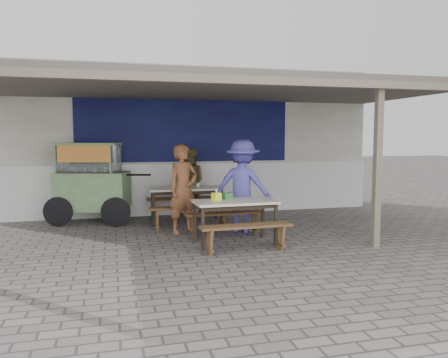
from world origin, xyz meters
TOP-DOWN VIEW (x-y plane):
  - ground at (0.00, 0.00)m, footprint 60.00×60.00m
  - back_wall at (-0.00, 3.58)m, footprint 9.00×1.28m
  - warung_roof at (0.02, 0.90)m, footprint 9.00×4.21m
  - table_left at (-0.36, 1.94)m, footprint 1.56×0.71m
  - bench_left_street at (-0.39, 1.26)m, footprint 1.65×0.34m
  - bench_left_wall at (-0.34, 2.62)m, footprint 1.65×0.34m
  - table_right at (0.12, -0.14)m, footprint 1.40×0.76m
  - bench_right_street at (0.14, -0.75)m, footprint 1.49×0.32m
  - bench_right_wall at (0.10, 0.46)m, footprint 1.49×0.32m
  - vendor_cart at (-2.32, 2.39)m, footprint 2.19×1.24m
  - patron_street_side at (-0.59, 0.95)m, footprint 0.73×0.62m
  - patron_wall_side at (-0.15, 2.75)m, footprint 0.87×0.74m
  - patron_right_table at (0.53, 0.77)m, footprint 1.32×1.17m
  - tissue_box at (-0.18, -0.05)m, footprint 0.17×0.17m
  - donation_box at (0.05, 0.04)m, footprint 0.19×0.15m
  - condiment_jar at (-0.08, 2.07)m, footprint 0.07×0.07m
  - condiment_bowl at (-0.56, 2.09)m, footprint 0.26×0.26m

SIDE VIEW (x-z plane):
  - ground at x=0.00m, z-range 0.00..0.00m
  - bench_right_street at x=0.14m, z-range 0.11..0.56m
  - bench_right_wall at x=0.10m, z-range 0.11..0.56m
  - bench_left_street at x=-0.39m, z-range 0.12..0.57m
  - bench_left_wall at x=-0.34m, z-range 0.12..0.57m
  - table_right at x=0.12m, z-range 0.30..1.05m
  - table_left at x=-0.36m, z-range 0.30..1.05m
  - condiment_bowl at x=-0.56m, z-range 0.75..0.80m
  - patron_wall_side at x=-0.15m, z-range 0.00..1.57m
  - condiment_jar at x=-0.08m, z-range 0.75..0.83m
  - donation_box at x=0.05m, z-range 0.75..0.86m
  - tissue_box at x=-0.18m, z-range 0.75..0.88m
  - patron_street_side at x=-0.59m, z-range 0.00..1.69m
  - patron_right_table at x=0.53m, z-range 0.00..1.78m
  - vendor_cart at x=-2.32m, z-range 0.07..1.78m
  - back_wall at x=0.00m, z-range -0.03..3.47m
  - warung_roof at x=0.02m, z-range 1.31..4.12m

